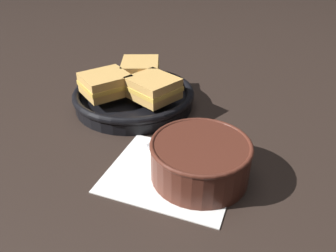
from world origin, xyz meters
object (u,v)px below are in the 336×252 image
(spoon, at_px, (193,176))
(skillet, at_px, (134,97))
(sandwich_near_right, at_px, (140,70))
(sandwich_near_left, at_px, (153,88))
(soup_bowl, at_px, (200,158))
(sandwich_far_left, at_px, (106,84))

(spoon, bearing_deg, skillet, 163.29)
(sandwich_near_right, bearing_deg, spoon, -58.12)
(sandwich_near_left, bearing_deg, skillet, 152.53)
(skillet, bearing_deg, sandwich_near_right, 92.53)
(skillet, height_order, sandwich_near_right, sandwich_near_right)
(soup_bowl, bearing_deg, sandwich_near_left, 125.05)
(soup_bowl, relative_size, sandwich_near_right, 1.40)
(sandwich_near_left, distance_m, sandwich_near_right, 0.11)
(soup_bowl, height_order, skillet, soup_bowl)
(sandwich_near_left, bearing_deg, sandwich_near_right, 122.53)
(spoon, bearing_deg, sandwich_far_left, 175.03)
(spoon, bearing_deg, sandwich_near_left, 157.00)
(spoon, distance_m, sandwich_far_left, 0.32)
(spoon, relative_size, skillet, 0.53)
(spoon, distance_m, skillet, 0.30)
(sandwich_near_right, relative_size, sandwich_far_left, 0.88)
(soup_bowl, relative_size, skillet, 0.59)
(sandwich_near_left, bearing_deg, soup_bowl, -54.95)
(spoon, bearing_deg, soup_bowl, 86.82)
(sandwich_near_left, xyz_separation_m, sandwich_near_right, (-0.06, 0.09, 0.00))
(sandwich_near_right, bearing_deg, sandwich_far_left, -117.47)
(soup_bowl, xyz_separation_m, sandwich_near_right, (-0.20, 0.29, 0.03))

